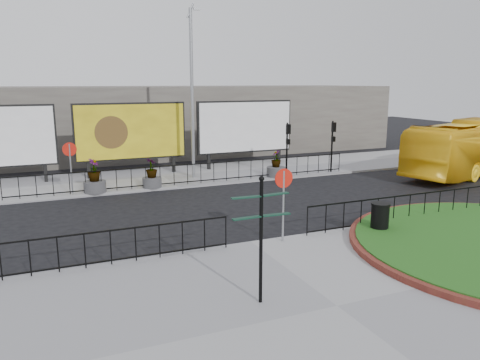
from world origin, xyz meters
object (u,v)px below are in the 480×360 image
planter_b (152,177)px  planter_c (276,168)px  fingerpost_sign (261,228)px  bus (472,147)px  planter_a (95,180)px  billboard_mid (131,132)px  litter_bin (380,218)px  lamp_post (192,92)px

planter_b → planter_c: planter_c is taller
fingerpost_sign → bus: bearing=32.6°
bus → planter_a: bearing=64.2°
planter_c → billboard_mid: bearing=154.0°
litter_bin → planter_c: bearing=82.7°
litter_bin → planter_a: size_ratio=0.67×
fingerpost_sign → planter_c: (7.42, 13.50, -1.38)m
billboard_mid → fingerpost_sign: size_ratio=1.99×
fingerpost_sign → planter_a: bearing=103.9°
billboard_mid → fingerpost_sign: (-0.09, -17.07, -0.60)m
lamp_post → fingerpost_sign: 15.67m
fingerpost_sign → litter_bin: (6.09, 3.07, -1.33)m
planter_b → planter_a: bearing=-180.0°
lamp_post → planter_a: lamp_post is taller
fingerpost_sign → planter_c: bearing=65.0°
planter_b → planter_c: size_ratio=1.00×
lamp_post → planter_b: size_ratio=6.21×
billboard_mid → litter_bin: size_ratio=5.63×
planter_b → lamp_post: bearing=30.6°
planter_a → lamp_post: bearing=16.3°
lamp_post → planter_c: lamp_post is taller
litter_bin → bus: size_ratio=0.10×
billboard_mid → bus: bearing=-20.3°
bus → planter_b: size_ratio=7.65×
fingerpost_sign → planter_b: (0.39, 13.50, -1.34)m
billboard_mid → litter_bin: 15.35m
lamp_post → planter_b: (-2.71, -1.60, -4.16)m
litter_bin → fingerpost_sign: bearing=-153.2°
fingerpost_sign → planter_b: 13.57m
litter_bin → planter_b: planter_b is taller
lamp_post → planter_c: bearing=-20.3°
planter_a → planter_c: planter_a is taller
litter_bin → lamp_post: bearing=104.0°
planter_c → planter_a: bearing=-180.0°
fingerpost_sign → litter_bin: 6.95m
planter_a → bus: bearing=-8.9°
lamp_post → litter_bin: (2.99, -12.03, -4.15)m
billboard_mid → planter_a: 4.73m
planter_c → litter_bin: bearing=-97.3°
lamp_post → planter_a: bearing=-163.7°
planter_a → planter_b: (2.78, 0.00, -0.06)m
billboard_mid → bus: size_ratio=0.54×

